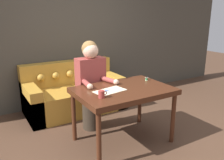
{
  "coord_description": "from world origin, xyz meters",
  "views": [
    {
      "loc": [
        -1.7,
        -2.38,
        1.75
      ],
      "look_at": [
        -0.12,
        0.25,
        0.88
      ],
      "focal_mm": 38.0,
      "sensor_mm": 36.0,
      "label": 1
    }
  ],
  "objects_px": {
    "mug": "(102,94)",
    "thread_spool": "(147,79)",
    "person": "(91,84)",
    "dining_table": "(123,94)",
    "scissors": "(108,90)",
    "couch": "(74,94)"
  },
  "relations": [
    {
      "from": "person",
      "to": "scissors",
      "type": "xyz_separation_m",
      "value": [
        -0.01,
        -0.55,
        0.06
      ]
    },
    {
      "from": "dining_table",
      "to": "thread_spool",
      "type": "height_order",
      "value": "thread_spool"
    },
    {
      "from": "dining_table",
      "to": "scissors",
      "type": "distance_m",
      "value": 0.23
    },
    {
      "from": "mug",
      "to": "dining_table",
      "type": "bearing_deg",
      "value": 21.54
    },
    {
      "from": "mug",
      "to": "thread_spool",
      "type": "bearing_deg",
      "value": 18.83
    },
    {
      "from": "person",
      "to": "thread_spool",
      "type": "relative_size",
      "value": 30.35
    },
    {
      "from": "mug",
      "to": "scissors",
      "type": "bearing_deg",
      "value": 43.55
    },
    {
      "from": "person",
      "to": "scissors",
      "type": "relative_size",
      "value": 6.6
    },
    {
      "from": "couch",
      "to": "thread_spool",
      "type": "bearing_deg",
      "value": -61.85
    },
    {
      "from": "dining_table",
      "to": "couch",
      "type": "bearing_deg",
      "value": 96.47
    },
    {
      "from": "dining_table",
      "to": "mug",
      "type": "height_order",
      "value": "mug"
    },
    {
      "from": "thread_spool",
      "to": "couch",
      "type": "bearing_deg",
      "value": 118.15
    },
    {
      "from": "dining_table",
      "to": "mug",
      "type": "relative_size",
      "value": 11.23
    },
    {
      "from": "scissors",
      "to": "mug",
      "type": "height_order",
      "value": "mug"
    },
    {
      "from": "person",
      "to": "thread_spool",
      "type": "distance_m",
      "value": 0.83
    },
    {
      "from": "person",
      "to": "thread_spool",
      "type": "height_order",
      "value": "person"
    },
    {
      "from": "dining_table",
      "to": "mug",
      "type": "distance_m",
      "value": 0.47
    },
    {
      "from": "person",
      "to": "dining_table",
      "type": "bearing_deg",
      "value": -70.82
    },
    {
      "from": "person",
      "to": "mug",
      "type": "distance_m",
      "value": 0.78
    },
    {
      "from": "mug",
      "to": "thread_spool",
      "type": "height_order",
      "value": "mug"
    },
    {
      "from": "couch",
      "to": "person",
      "type": "bearing_deg",
      "value": -92.78
    },
    {
      "from": "mug",
      "to": "thread_spool",
      "type": "distance_m",
      "value": 0.99
    }
  ]
}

